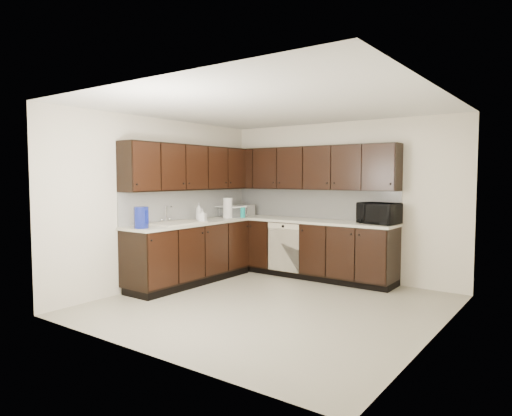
{
  "coord_description": "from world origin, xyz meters",
  "views": [
    {
      "loc": [
        3.19,
        -4.72,
        1.64
      ],
      "look_at": [
        -0.66,
        0.6,
        1.18
      ],
      "focal_mm": 32.0,
      "sensor_mm": 36.0,
      "label": 1
    }
  ],
  "objects_px": {
    "microwave": "(379,213)",
    "toaster_oven": "(245,210)",
    "storage_bin": "(231,212)",
    "sink": "(176,228)",
    "blue_pitcher": "(141,218)"
  },
  "relations": [
    {
      "from": "sink",
      "to": "microwave",
      "type": "distance_m",
      "value": 3.0
    },
    {
      "from": "microwave",
      "to": "storage_bin",
      "type": "bearing_deg",
      "value": -162.45
    },
    {
      "from": "sink",
      "to": "microwave",
      "type": "relative_size",
      "value": 1.47
    },
    {
      "from": "microwave",
      "to": "blue_pitcher",
      "type": "bearing_deg",
      "value": -125.42
    },
    {
      "from": "toaster_oven",
      "to": "blue_pitcher",
      "type": "distance_m",
      "value": 2.48
    },
    {
      "from": "sink",
      "to": "microwave",
      "type": "height_order",
      "value": "microwave"
    },
    {
      "from": "toaster_oven",
      "to": "storage_bin",
      "type": "relative_size",
      "value": 0.68
    },
    {
      "from": "sink",
      "to": "toaster_oven",
      "type": "xyz_separation_m",
      "value": [
        -0.07,
        1.79,
        0.16
      ]
    },
    {
      "from": "sink",
      "to": "blue_pitcher",
      "type": "relative_size",
      "value": 2.82
    },
    {
      "from": "toaster_oven",
      "to": "storage_bin",
      "type": "distance_m",
      "value": 0.43
    },
    {
      "from": "microwave",
      "to": "toaster_oven",
      "type": "xyz_separation_m",
      "value": [
        -2.5,
        0.05,
        -0.06
      ]
    },
    {
      "from": "microwave",
      "to": "toaster_oven",
      "type": "bearing_deg",
      "value": -172.22
    },
    {
      "from": "sink",
      "to": "storage_bin",
      "type": "height_order",
      "value": "sink"
    },
    {
      "from": "storage_bin",
      "to": "sink",
      "type": "bearing_deg",
      "value": -88.0
    },
    {
      "from": "microwave",
      "to": "storage_bin",
      "type": "xyz_separation_m",
      "value": [
        -2.48,
        -0.38,
        -0.07
      ]
    }
  ]
}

